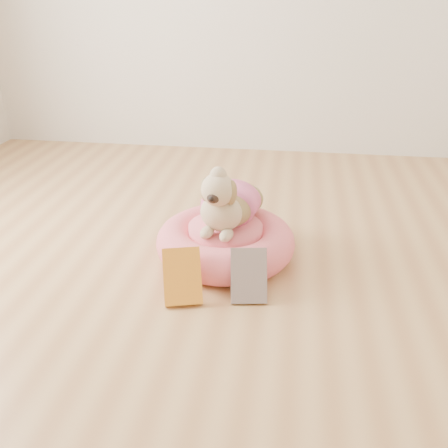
# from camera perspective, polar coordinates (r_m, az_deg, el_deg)

# --- Properties ---
(floor) EXTENTS (4.50, 4.50, 0.00)m
(floor) POSITION_cam_1_polar(r_m,az_deg,el_deg) (2.01, -4.58, -10.51)
(floor) COLOR #B17B4A
(floor) RESTS_ON ground
(pet_bed) EXTENTS (0.66, 0.66, 0.17)m
(pet_bed) POSITION_cam_1_polar(r_m,az_deg,el_deg) (2.37, 0.17, -2.05)
(pet_bed) COLOR #DF5760
(pet_bed) RESTS_ON floor
(dog) EXTENTS (0.39, 0.50, 0.33)m
(dog) POSITION_cam_1_polar(r_m,az_deg,el_deg) (2.27, 0.43, 3.70)
(dog) COLOR brown
(dog) RESTS_ON pet_bed
(book_yellow) EXTENTS (0.19, 0.19, 0.21)m
(book_yellow) POSITION_cam_1_polar(r_m,az_deg,el_deg) (2.06, -4.79, -5.98)
(book_yellow) COLOR gold
(book_yellow) RESTS_ON floor
(book_white) EXTENTS (0.17, 0.15, 0.21)m
(book_white) POSITION_cam_1_polar(r_m,az_deg,el_deg) (2.06, 2.85, -5.90)
(book_white) COLOR silver
(book_white) RESTS_ON floor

